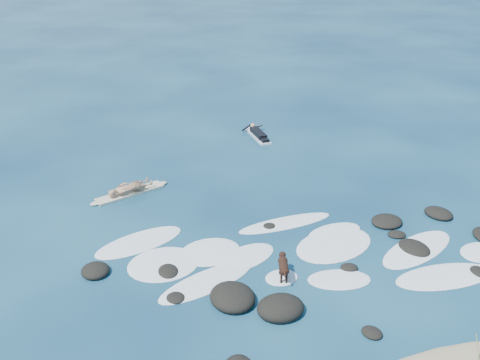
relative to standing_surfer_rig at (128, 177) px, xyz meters
name	(u,v)px	position (x,y,z in m)	size (l,w,h in m)	color
ground	(290,246)	(4.28, -6.35, -0.80)	(160.00, 160.00, 0.00)	#0A2642
reef_rocks	(349,271)	(5.22, -8.61, -0.69)	(14.78, 7.23, 0.63)	black
breaking_foam	(291,254)	(4.06, -6.83, -0.79)	(13.47, 8.10, 0.12)	white
standing_surfer_rig	(128,177)	(0.00, 0.00, 0.00)	(3.56, 1.26, 2.04)	beige
paddling_surfer_rig	(258,134)	(7.90, 3.79, -0.64)	(1.22, 2.73, 0.47)	white
dog	(283,265)	(3.13, -7.93, -0.28)	(0.63, 1.18, 0.79)	black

